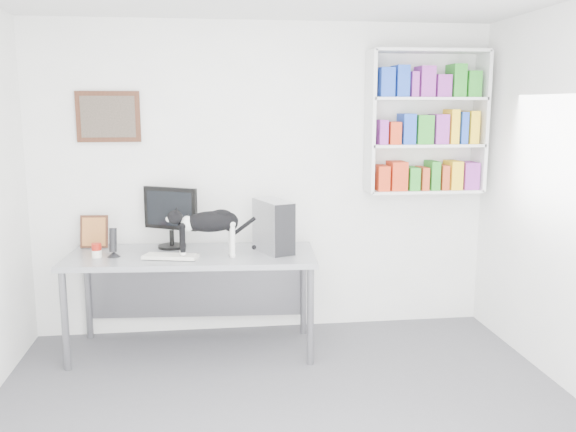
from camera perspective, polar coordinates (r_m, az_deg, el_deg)
The scene contains 11 objects.
room at distance 3.39m, azimuth 0.77°, elevation -0.58°, with size 4.01×4.01×2.70m.
bookshelf at distance 5.48m, azimuth 12.81°, elevation 8.56°, with size 1.03×0.28×1.24m, color silver.
wall_art at distance 5.33m, azimuth -16.47°, elevation 8.90°, with size 0.52×0.04×0.42m, color #4B2918.
desk at distance 5.07m, azimuth -8.87°, elevation -8.00°, with size 1.97×0.77×0.82m, color gray.
monitor at distance 5.14m, azimuth -10.89°, elevation -0.10°, with size 0.49×0.23×0.52m, color black.
keyboard at distance 4.82m, azimuth -10.93°, elevation -3.74°, with size 0.42×0.16×0.03m, color beige.
pc_tower at distance 4.92m, azimuth -1.38°, elevation -0.95°, with size 0.19×0.42×0.42m, color silver.
speaker at distance 4.96m, azimuth -16.05°, elevation -2.34°, with size 0.10×0.10×0.24m, color black.
leaning_print at distance 5.33m, azimuth -17.68°, elevation -1.34°, with size 0.23×0.09×0.28m, color #4B2918.
soup_can at distance 4.99m, azimuth -17.47°, elevation -3.09°, with size 0.08×0.08×0.11m, color #A0180D.
cat at distance 4.77m, azimuth -7.38°, elevation -1.63°, with size 0.62×0.17×0.38m, color black, non-canonical shape.
Camera 1 is at (-0.47, -3.30, 1.99)m, focal length 38.00 mm.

